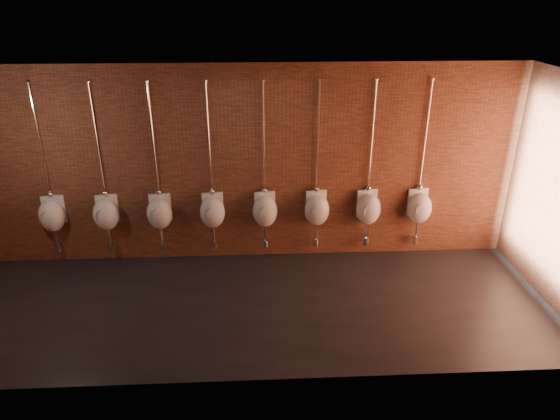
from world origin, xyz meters
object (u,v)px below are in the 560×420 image
at_px(urinal_4, 265,210).
at_px(urinal_6, 368,208).
at_px(urinal_0, 52,215).
at_px(urinal_5, 317,209).
at_px(urinal_2, 159,212).
at_px(urinal_1, 106,213).
at_px(urinal_7, 419,207).
at_px(urinal_3, 212,211).

height_order(urinal_4, urinal_6, same).
bearing_deg(urinal_0, urinal_5, 0.00).
distance_m(urinal_2, urinal_5, 2.54).
bearing_deg(urinal_1, urinal_4, 0.00).
relative_size(urinal_4, urinal_6, 1.00).
distance_m(urinal_0, urinal_7, 5.93).
relative_size(urinal_3, urinal_6, 1.00).
relative_size(urinal_1, urinal_5, 1.00).
bearing_deg(urinal_4, urinal_5, 0.00).
bearing_deg(urinal_6, urinal_1, 180.00).
height_order(urinal_4, urinal_7, same).
height_order(urinal_2, urinal_6, same).
bearing_deg(urinal_5, urinal_6, 0.00).
bearing_deg(urinal_7, urinal_4, 180.00).
bearing_deg(urinal_5, urinal_0, 180.00).
bearing_deg(urinal_2, urinal_3, 0.00).
relative_size(urinal_3, urinal_4, 1.00).
height_order(urinal_4, urinal_5, same).
distance_m(urinal_0, urinal_3, 2.54).
bearing_deg(urinal_5, urinal_3, 180.00).
xyz_separation_m(urinal_5, urinal_7, (1.69, 0.00, 0.00)).
height_order(urinal_0, urinal_6, same).
xyz_separation_m(urinal_2, urinal_7, (4.24, 0.00, 0.00)).
height_order(urinal_3, urinal_7, same).
relative_size(urinal_2, urinal_7, 1.00).
bearing_deg(urinal_6, urinal_2, 180.00).
distance_m(urinal_0, urinal_5, 4.24).
relative_size(urinal_1, urinal_3, 1.00).
distance_m(urinal_2, urinal_4, 1.69).
xyz_separation_m(urinal_3, urinal_5, (1.69, 0.00, 0.00)).
bearing_deg(urinal_0, urinal_1, 0.00).
bearing_deg(urinal_0, urinal_7, 0.00).
xyz_separation_m(urinal_4, urinal_6, (1.69, 0.00, 0.00)).
bearing_deg(urinal_2, urinal_1, 180.00).
xyz_separation_m(urinal_6, urinal_7, (0.85, 0.00, 0.00)).
xyz_separation_m(urinal_4, urinal_5, (0.85, 0.00, 0.00)).
height_order(urinal_3, urinal_5, same).
bearing_deg(urinal_3, urinal_4, 0.00).
bearing_deg(urinal_1, urinal_5, 0.00).
distance_m(urinal_1, urinal_7, 5.08).
bearing_deg(urinal_4, urinal_3, 180.00).
bearing_deg(urinal_4, urinal_7, 0.00).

